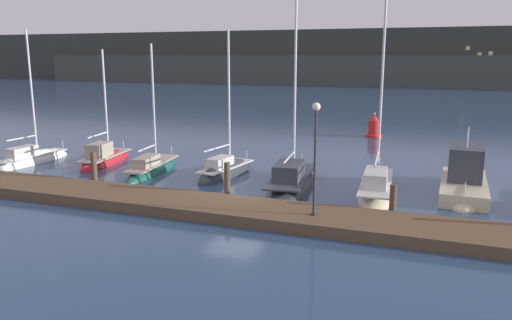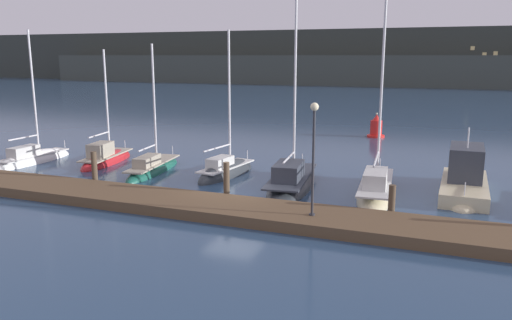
# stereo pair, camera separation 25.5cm
# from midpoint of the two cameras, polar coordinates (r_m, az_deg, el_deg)

# --- Properties ---
(ground_plane) EXTENTS (400.00, 400.00, 0.00)m
(ground_plane) POSITION_cam_midpoint_polar(r_m,az_deg,el_deg) (23.50, -2.26, -4.25)
(ground_plane) COLOR navy
(dock) EXTENTS (38.28, 2.80, 0.45)m
(dock) POSITION_cam_midpoint_polar(r_m,az_deg,el_deg) (21.31, -4.85, -5.37)
(dock) COLOR brown
(dock) RESTS_ON ground
(mooring_pile_1) EXTENTS (0.28, 0.28, 1.82)m
(mooring_pile_1) POSITION_cam_midpoint_polar(r_m,az_deg,el_deg) (26.28, -17.71, -1.03)
(mooring_pile_1) COLOR #4C3D2D
(mooring_pile_1) RESTS_ON ground
(mooring_pile_2) EXTENTS (0.28, 0.28, 1.83)m
(mooring_pile_2) POSITION_cam_midpoint_polar(r_m,az_deg,el_deg) (22.56, -3.07, -2.54)
(mooring_pile_2) COLOR #4C3D2D
(mooring_pile_2) RESTS_ON ground
(mooring_pile_3) EXTENTS (0.28, 0.28, 1.45)m
(mooring_pile_3) POSITION_cam_midpoint_polar(r_m,az_deg,el_deg) (20.85, 15.58, -4.72)
(mooring_pile_3) COLOR #4C3D2D
(mooring_pile_3) RESTS_ON ground
(sailboat_berth_1) EXTENTS (1.42, 5.95, 8.79)m
(sailboat_berth_1) POSITION_cam_midpoint_polar(r_m,az_deg,el_deg) (33.81, -23.91, -0.09)
(sailboat_berth_1) COLOR white
(sailboat_berth_1) RESTS_ON ground
(sailboat_berth_2) EXTENTS (2.44, 5.73, 7.54)m
(sailboat_berth_2) POSITION_cam_midpoint_polar(r_m,az_deg,el_deg) (32.26, -16.53, -0.04)
(sailboat_berth_2) COLOR red
(sailboat_berth_2) RESTS_ON ground
(sailboat_berth_3) EXTENTS (2.09, 6.25, 7.72)m
(sailboat_berth_3) POSITION_cam_midpoint_polar(r_m,az_deg,el_deg) (29.04, -11.46, -1.11)
(sailboat_berth_3) COLOR #195647
(sailboat_berth_3) RESTS_ON ground
(sailboat_berth_4) EXTENTS (2.11, 5.24, 8.70)m
(sailboat_berth_4) POSITION_cam_midpoint_polar(r_m,az_deg,el_deg) (27.64, -3.19, -1.58)
(sailboat_berth_4) COLOR #2D3338
(sailboat_berth_4) RESTS_ON ground
(sailboat_berth_5) EXTENTS (2.81, 7.32, 10.42)m
(sailboat_berth_5) POSITION_cam_midpoint_polar(r_m,az_deg,el_deg) (25.22, 4.33, -2.75)
(sailboat_berth_5) COLOR #2D3338
(sailboat_berth_5) RESTS_ON ground
(sailboat_berth_6) EXTENTS (2.16, 7.09, 11.02)m
(sailboat_berth_6) POSITION_cam_midpoint_polar(r_m,az_deg,el_deg) (24.45, 13.80, -3.55)
(sailboat_berth_6) COLOR beige
(sailboat_berth_6) RESTS_ON ground
(motorboat_berth_7) EXTENTS (2.42, 6.58, 3.91)m
(motorboat_berth_7) POSITION_cam_midpoint_polar(r_m,az_deg,el_deg) (26.01, 22.94, -2.78)
(motorboat_berth_7) COLOR beige
(motorboat_berth_7) RESTS_ON ground
(channel_buoy) EXTENTS (1.41, 1.41, 1.98)m
(channel_buoy) POSITION_cam_midpoint_polar(r_m,az_deg,el_deg) (41.78, 13.74, 3.58)
(channel_buoy) COLOR red
(channel_buoy) RESTS_ON ground
(dock_lamppost) EXTENTS (0.32, 0.32, 4.37)m
(dock_lamppost) POSITION_cam_midpoint_polar(r_m,az_deg,el_deg) (18.89, 7.00, 2.09)
(dock_lamppost) COLOR #2D2D33
(dock_lamppost) RESTS_ON dock
(hillside_backdrop) EXTENTS (240.00, 23.00, 12.34)m
(hillside_backdrop) POSITION_cam_midpoint_polar(r_m,az_deg,el_deg) (120.73, 15.69, 11.04)
(hillside_backdrop) COLOR #333833
(hillside_backdrop) RESTS_ON ground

